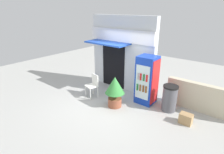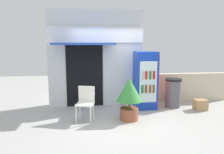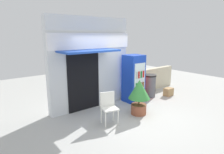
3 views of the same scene
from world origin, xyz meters
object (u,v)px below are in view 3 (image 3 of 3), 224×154
(drink_cooler, at_px, (134,79))
(trash_bin, at_px, (150,86))
(plastic_chair, at_px, (109,105))
(potted_plant_near_shop, at_px, (139,94))
(cardboard_box, at_px, (168,92))

(drink_cooler, relative_size, trash_bin, 1.94)
(plastic_chair, bearing_deg, drink_cooler, 25.27)
(potted_plant_near_shop, bearing_deg, drink_cooler, 53.65)
(trash_bin, bearing_deg, drink_cooler, 179.02)
(plastic_chair, distance_m, cardboard_box, 3.54)
(drink_cooler, height_order, plastic_chair, drink_cooler)
(trash_bin, distance_m, cardboard_box, 0.89)
(drink_cooler, distance_m, cardboard_box, 1.84)
(drink_cooler, relative_size, cardboard_box, 4.74)
(plastic_chair, xyz_separation_m, potted_plant_near_shop, (1.15, -0.09, 0.15))
(cardboard_box, bearing_deg, drink_cooler, 165.07)
(cardboard_box, bearing_deg, potted_plant_near_shop, -167.21)
(potted_plant_near_shop, xyz_separation_m, trash_bin, (1.62, 0.95, -0.22))
(drink_cooler, bearing_deg, cardboard_box, -14.93)
(plastic_chair, distance_m, potted_plant_near_shop, 1.16)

